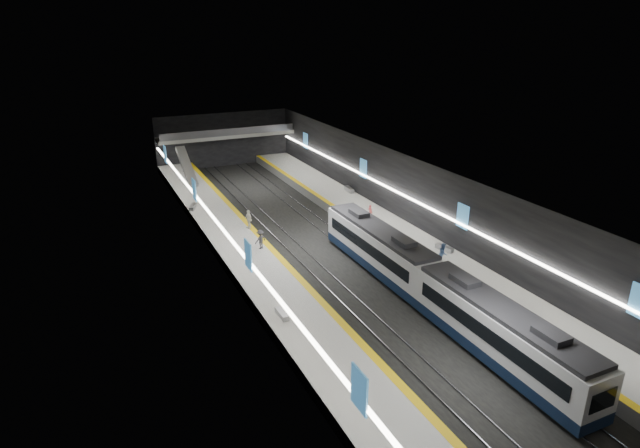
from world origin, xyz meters
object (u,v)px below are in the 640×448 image
train (430,283)px  passenger_left_b (260,239)px  escalator (187,166)px  passenger_right_b (443,253)px  bench_right_near (444,248)px  bench_right_far (349,190)px  bench_left_far (193,207)px  passenger_left_a (249,219)px  bench_left_near (282,314)px  passenger_right_a (370,212)px

train → passenger_left_b: (-8.68, 14.16, -0.28)m
escalator → passenger_right_b: bearing=-67.5°
bench_right_near → bench_right_far: bearing=75.6°
escalator → bench_right_far: (17.00, -13.43, -1.66)m
bench_left_far → passenger_left_a: passenger_left_a is taller
bench_left_far → bench_right_far: size_ratio=0.92×
passenger_right_b → passenger_left_b: 16.44m
escalator → bench_left_near: 37.76m
escalator → passenger_right_a: (14.48, -22.91, -1.14)m
train → escalator: escalator is taller
bench_left_far → passenger_left_b: passenger_left_b is taller
escalator → train: bearing=-75.9°
escalator → bench_left_far: (-1.94, -11.76, -1.68)m
bench_left_far → bench_right_near: bearing=-26.8°
passenger_right_b → train: bearing=176.2°
bench_right_far → passenger_right_a: 9.82m
train → bench_right_near: (6.49, 6.67, -0.98)m
escalator → passenger_right_b: (14.62, -35.22, -0.98)m
escalator → passenger_left_a: 20.23m
passenger_right_b → passenger_left_a: (-12.68, 15.11, 0.05)m
bench_left_far → passenger_right_a: 19.86m
bench_right_near → passenger_left_a: size_ratio=0.94×
bench_right_near → passenger_left_b: 16.93m
bench_left_far → passenger_right_a: (16.42, -11.15, 0.54)m
passenger_left_b → bench_left_near: bearing=55.6°
escalator → bench_right_far: bearing=-38.3°
train → escalator: size_ratio=3.76×
bench_right_far → passenger_right_b: size_ratio=1.08×
bench_left_near → passenger_left_a: size_ratio=0.86×
passenger_left_b → train: bearing=99.2°
bench_left_near → passenger_left_b: bearing=76.7°
passenger_left_b → passenger_left_a: bearing=-118.9°
bench_left_near → bench_right_far: bearing=51.8°
escalator → bench_right_far: size_ratio=4.03×
bench_left_near → bench_right_near: 18.36m
bench_left_far → bench_left_near: bearing=-66.2°
passenger_left_a → passenger_right_b: bearing=27.3°
passenger_right_b → bench_left_near: bearing=140.8°
bench_right_near → bench_right_far: (0.51, 19.62, 0.02)m
train → passenger_left_b: bearing=121.5°
bench_right_near → passenger_right_a: (-2.01, 10.14, 0.54)m
bench_left_near → passenger_left_a: 17.90m
bench_left_near → bench_right_far: (18.28, 24.28, 0.04)m
bench_left_far → passenger_right_b: size_ratio=1.00×
passenger_right_a → passenger_left_b: 13.43m
bench_left_far → passenger_left_a: size_ratio=0.95×
passenger_right_a → passenger_left_a: 12.85m
train → passenger_right_b: bearing=44.2°
passenger_left_a → bench_right_near: bearing=35.6°
train → passenger_right_b: train is taller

